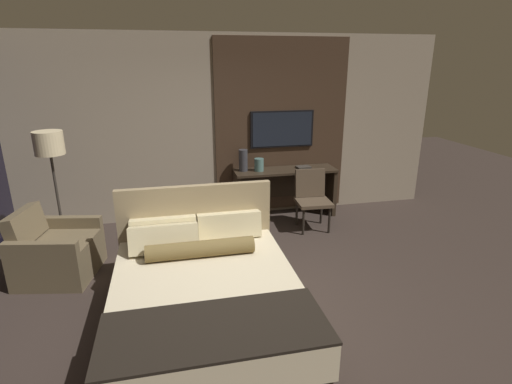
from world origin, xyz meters
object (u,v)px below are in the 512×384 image
object	(u,v)px
desk_chair	(312,194)
armchair_by_window	(56,253)
tv	(282,129)
vase_tall	(243,160)
bed	(205,296)
floor_lamp	(50,153)
vase_short	(259,165)
book	(303,167)
desk	(284,185)

from	to	relation	value
desk_chair	armchair_by_window	world-z (taller)	desk_chair
tv	vase_tall	bearing A→B (deg)	-166.31
bed	tv	world-z (taller)	tv
desk_chair	floor_lamp	bearing A→B (deg)	-173.42
floor_lamp	vase_short	xyz separation A→B (m)	(2.73, 0.73, -0.47)
book	bed	bearing A→B (deg)	-125.38
bed	desk_chair	bearing A→B (deg)	48.84
vase_short	book	xyz separation A→B (m)	(0.73, 0.01, -0.08)
bed	book	size ratio (longest dim) A/B	9.08
bed	desk	xyz separation A→B (m)	(1.53, 2.60, 0.20)
floor_lamp	vase_tall	xyz separation A→B (m)	(2.49, 0.78, -0.40)
bed	vase_short	xyz separation A→B (m)	(1.11, 2.57, 0.56)
armchair_by_window	floor_lamp	xyz separation A→B (m)	(-0.03, 0.52, 1.07)
desk	desk_chair	world-z (taller)	desk_chair
bed	floor_lamp	xyz separation A→B (m)	(-1.62, 1.84, 1.03)
desk_chair	book	bearing A→B (deg)	88.50
desk	book	size ratio (longest dim) A/B	6.84
armchair_by_window	vase_tall	bearing A→B (deg)	-50.98
floor_lamp	vase_tall	bearing A→B (deg)	17.47
floor_lamp	vase_tall	world-z (taller)	floor_lamp
armchair_by_window	floor_lamp	bearing A→B (deg)	14.19
desk	floor_lamp	size ratio (longest dim) A/B	1.00
vase_tall	vase_short	world-z (taller)	vase_tall
bed	floor_lamp	distance (m)	2.66
vase_short	book	distance (m)	0.73
desk_chair	vase_short	size ratio (longest dim) A/B	4.45
tv	bed	bearing A→B (deg)	-118.74
tv	desk_chair	world-z (taller)	tv
tv	armchair_by_window	size ratio (longest dim) A/B	1.06
tv	floor_lamp	bearing A→B (deg)	-163.31
desk_chair	floor_lamp	distance (m)	3.52
bed	armchair_by_window	size ratio (longest dim) A/B	2.21
tv	floor_lamp	distance (m)	3.29
vase_tall	book	size ratio (longest dim) A/B	1.42
tv	desk	bearing A→B (deg)	-90.00
desk_chair	armchair_by_window	xyz separation A→B (m)	(-3.39, -0.73, -0.23)
desk	vase_tall	distance (m)	0.79
desk	vase_tall	world-z (taller)	vase_tall
floor_lamp	vase_short	size ratio (longest dim) A/B	8.25
floor_lamp	book	world-z (taller)	floor_lamp
bed	book	distance (m)	3.20
desk_chair	floor_lamp	world-z (taller)	floor_lamp
desk_chair	bed	bearing A→B (deg)	-128.01
book	desk_chair	bearing A→B (deg)	-94.65
tv	book	bearing A→B (deg)	-33.96
floor_lamp	desk_chair	bearing A→B (deg)	3.43
desk	vase_tall	bearing A→B (deg)	177.71
desk_chair	vase_short	bearing A→B (deg)	145.77
floor_lamp	vase_short	bearing A→B (deg)	14.92
bed	vase_short	bearing A→B (deg)	66.71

